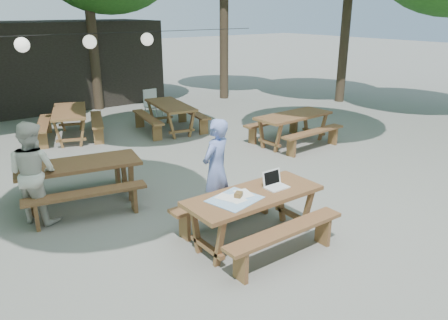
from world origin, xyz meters
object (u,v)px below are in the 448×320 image
object	(u,v)px
picnic_table_nw	(81,183)
second_person	(33,172)
main_picnic_table	(253,217)
plastic_chair	(154,111)
woman	(216,169)

from	to	relation	value
picnic_table_nw	second_person	world-z (taller)	second_person
main_picnic_table	picnic_table_nw	bearing A→B (deg)	119.22
second_person	plastic_chair	xyz separation A→B (m)	(4.63, 4.85, -0.55)
picnic_table_nw	woman	xyz separation A→B (m)	(1.59, -1.76, 0.42)
picnic_table_nw	plastic_chair	distance (m)	6.06
main_picnic_table	second_person	world-z (taller)	second_person
woman	plastic_chair	world-z (taller)	woman
second_person	plastic_chair	distance (m)	6.73
main_picnic_table	second_person	size ratio (longest dim) A/B	1.24
second_person	picnic_table_nw	bearing A→B (deg)	-112.17
picnic_table_nw	second_person	xyz separation A→B (m)	(-0.76, -0.18, 0.42)
picnic_table_nw	woman	distance (m)	2.40
main_picnic_table	plastic_chair	bearing A→B (deg)	72.48
main_picnic_table	woman	world-z (taller)	woman
picnic_table_nw	second_person	bearing A→B (deg)	-155.07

